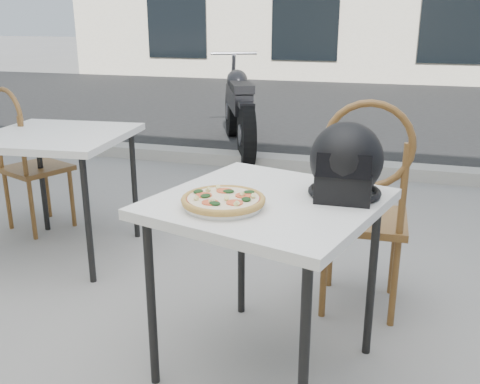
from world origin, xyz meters
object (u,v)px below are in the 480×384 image
(cafe_table_main, at_px, (268,215))
(cafe_chair_side, at_px, (25,153))
(cafe_chair_main, at_px, (365,198))
(helmet, at_px, (346,164))
(motorcycle, at_px, (239,109))
(plate, at_px, (223,205))
(cafe_table_side, at_px, (57,144))
(pizza, at_px, (223,199))

(cafe_table_main, relative_size, cafe_chair_side, 0.97)
(cafe_chair_main, bearing_deg, helmet, 80.98)
(helmet, xyz_separation_m, cafe_chair_main, (0.06, 0.47, -0.29))
(motorcycle, bearing_deg, cafe_table_main, -94.49)
(plate, bearing_deg, cafe_chair_main, 57.31)
(plate, xyz_separation_m, motorcycle, (-1.19, 4.07, -0.31))
(cafe_table_main, distance_m, cafe_table_side, 1.72)
(plate, xyz_separation_m, cafe_chair_main, (0.47, 0.74, -0.17))
(cafe_table_main, distance_m, cafe_chair_main, 0.69)
(cafe_chair_side, bearing_deg, pizza, 168.59)
(pizza, xyz_separation_m, motorcycle, (-1.19, 4.07, -0.34))
(helmet, xyz_separation_m, motorcycle, (-1.61, 3.80, -0.44))
(cafe_table_main, distance_m, plate, 0.22)
(cafe_table_main, height_order, plate, plate)
(pizza, height_order, motorcycle, motorcycle)
(cafe_table_main, bearing_deg, helmet, 23.18)
(plate, xyz_separation_m, helmet, (0.42, 0.27, 0.12))
(cafe_table_main, relative_size, plate, 2.67)
(cafe_table_main, relative_size, motorcycle, 0.49)
(plate, bearing_deg, cafe_table_side, 146.10)
(helmet, height_order, cafe_chair_main, cafe_chair_main)
(cafe_chair_main, bearing_deg, cafe_table_main, 57.98)
(cafe_table_side, relative_size, cafe_chair_side, 0.89)
(pizza, xyz_separation_m, helmet, (0.42, 0.27, 0.10))
(plate, xyz_separation_m, cafe_table_side, (-1.40, 0.94, -0.06))
(cafe_chair_side, bearing_deg, motorcycle, -81.49)
(cafe_table_side, xyz_separation_m, motorcycle, (0.20, 3.13, -0.25))
(plate, relative_size, cafe_table_side, 0.41)
(pizza, distance_m, cafe_chair_main, 0.90)
(cafe_table_side, bearing_deg, motorcycle, 86.34)
(pizza, bearing_deg, helmet, 32.87)
(motorcycle, bearing_deg, plate, -96.87)
(plate, relative_size, helmet, 1.21)
(plate, height_order, cafe_chair_main, cafe_chair_main)
(helmet, bearing_deg, cafe_chair_main, 81.34)
(cafe_chair_main, height_order, cafe_chair_side, cafe_chair_main)
(plate, height_order, cafe_chair_side, cafe_chair_side)
(helmet, bearing_deg, plate, -148.88)
(cafe_table_main, distance_m, motorcycle, 4.15)
(pizza, distance_m, helmet, 0.51)
(cafe_chair_main, bearing_deg, pizza, 55.17)
(cafe_chair_side, distance_m, motorcycle, 2.94)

